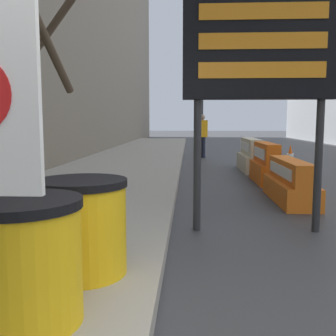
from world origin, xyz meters
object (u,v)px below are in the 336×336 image
barrel_drum_foreground (23,261)px  jersey_barrier_orange_near (290,183)px  message_board (261,43)px  jersey_barrier_orange_far (266,165)px  barrel_drum_middle (82,226)px  traffic_cone_near (290,157)px  pedestrian_worker (202,132)px  jersey_barrier_cream (251,157)px  traffic_light_near_curb (202,94)px

barrel_drum_foreground → jersey_barrier_orange_near: barrel_drum_foreground is taller
message_board → jersey_barrier_orange_near: size_ratio=1.61×
barrel_drum_foreground → jersey_barrier_orange_far: 7.53m
barrel_drum_middle → jersey_barrier_orange_far: barrel_drum_middle is taller
traffic_cone_near → pedestrian_worker: size_ratio=0.44×
jersey_barrier_orange_near → jersey_barrier_cream: 4.44m
jersey_barrier_orange_far → barrel_drum_middle: bearing=-113.6°
barrel_drum_middle → traffic_light_near_curb: (1.38, 12.55, 1.94)m
message_board → barrel_drum_middle: bearing=-131.8°
jersey_barrier_cream → traffic_cone_near: bearing=13.2°
jersey_barrier_orange_near → traffic_light_near_curb: (-1.31, 8.62, 2.18)m
jersey_barrier_orange_far → jersey_barrier_cream: size_ratio=0.82×
barrel_drum_foreground → jersey_barrier_cream: (2.83, 9.19, -0.15)m
barrel_drum_foreground → traffic_cone_near: size_ratio=1.05×
jersey_barrier_orange_near → jersey_barrier_cream: size_ratio=0.99×
jersey_barrier_orange_far → barrel_drum_foreground: bearing=-112.1°
jersey_barrier_orange_far → traffic_light_near_curb: bearing=101.6°
jersey_barrier_cream → pedestrian_worker: (-1.30, 4.05, 0.60)m
jersey_barrier_orange_far → jersey_barrier_cream: 2.22m
jersey_barrier_orange_near → pedestrian_worker: 8.62m
traffic_cone_near → traffic_light_near_curb: 5.10m
message_board → jersey_barrier_orange_near: 3.00m
jersey_barrier_orange_near → jersey_barrier_orange_far: (0.00, 2.22, 0.08)m
barrel_drum_middle → message_board: size_ratio=0.25×
traffic_cone_near → barrel_drum_foreground: bearing=-113.0°
traffic_light_near_curb → pedestrian_worker: traffic_light_near_curb is taller
jersey_barrier_orange_near → pedestrian_worker: size_ratio=1.16×
traffic_cone_near → jersey_barrier_cream: bearing=-166.8°
barrel_drum_foreground → jersey_barrier_orange_near: 5.54m
jersey_barrier_orange_far → pedestrian_worker: bearing=101.7°
pedestrian_worker → barrel_drum_foreground: bearing=147.3°
barrel_drum_foreground → traffic_cone_near: bearing=67.0°
barrel_drum_foreground → pedestrian_worker: 13.34m
barrel_drum_middle → jersey_barrier_orange_far: (2.68, 6.15, -0.16)m
barrel_drum_middle → jersey_barrier_orange_far: bearing=66.4°
message_board → pedestrian_worker: 10.56m
jersey_barrier_orange_near → traffic_light_near_curb: size_ratio=0.58×
traffic_light_near_curb → jersey_barrier_orange_far: bearing=-78.4°
barrel_drum_middle → barrel_drum_foreground: bearing=-100.2°
traffic_light_near_curb → barrel_drum_middle: bearing=-96.3°
barrel_drum_foreground → jersey_barrier_cream: 9.62m
jersey_barrier_orange_far → traffic_light_near_curb: 6.86m
jersey_barrier_orange_near → traffic_light_near_curb: traffic_light_near_curb is taller
pedestrian_worker → barrel_drum_middle: bearing=147.5°
traffic_cone_near → pedestrian_worker: bearing=123.5°
barrel_drum_foreground → message_board: bearing=55.7°
barrel_drum_middle → message_board: bearing=48.2°
barrel_drum_foreground → jersey_barrier_orange_near: bearing=59.2°
pedestrian_worker → jersey_barrier_orange_near: bearing=162.6°
jersey_barrier_orange_near → jersey_barrier_cream: bearing=90.0°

